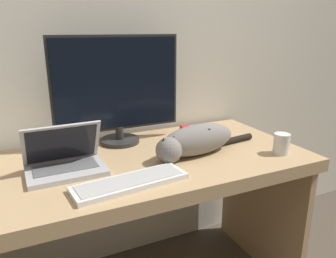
% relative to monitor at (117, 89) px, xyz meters
% --- Properties ---
extents(wall_back, '(6.40, 0.06, 2.60)m').
position_rel_monitor_xyz_m(wall_back, '(0.02, 0.18, 0.26)').
color(wall_back, silver).
rests_on(wall_back, ground_plane).
extents(desk, '(1.51, 0.73, 0.77)m').
position_rel_monitor_xyz_m(desk, '(0.02, -0.24, -0.43)').
color(desk, tan).
rests_on(desk, ground_plane).
extents(monitor, '(0.63, 0.20, 0.53)m').
position_rel_monitor_xyz_m(monitor, '(0.00, 0.00, 0.00)').
color(monitor, '#282828').
rests_on(monitor, desk).
extents(laptop, '(0.31, 0.21, 0.20)m').
position_rel_monitor_xyz_m(laptop, '(-0.30, -0.25, -0.23)').
color(laptop, '#B7B7BC').
rests_on(laptop, desk).
extents(external_keyboard, '(0.44, 0.18, 0.02)m').
position_rel_monitor_xyz_m(external_keyboard, '(-0.11, -0.47, -0.26)').
color(external_keyboard, white).
rests_on(external_keyboard, desk).
extents(cat, '(0.58, 0.19, 0.14)m').
position_rel_monitor_xyz_m(cat, '(0.26, -0.31, -0.20)').
color(cat, gray).
rests_on(cat, desk).
extents(coffee_mug, '(0.07, 0.07, 0.10)m').
position_rel_monitor_xyz_m(coffee_mug, '(0.63, -0.47, -0.22)').
color(coffee_mug, white).
rests_on(coffee_mug, desk).
extents(small_toy, '(0.05, 0.05, 0.05)m').
position_rel_monitor_xyz_m(small_toy, '(0.36, -0.03, -0.25)').
color(small_toy, red).
rests_on(small_toy, desk).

